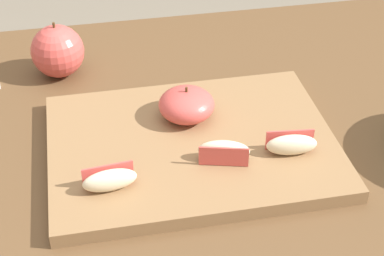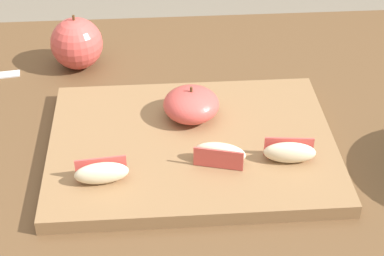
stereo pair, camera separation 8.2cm
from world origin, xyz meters
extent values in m
cube|color=brown|center=(0.00, 0.00, 0.76)|extent=(1.17, 0.82, 0.03)
cube|color=olive|center=(0.04, 0.01, 0.78)|extent=(0.38, 0.28, 0.02)
ellipsoid|color=#D14C47|center=(0.04, 0.06, 0.81)|extent=(0.08, 0.08, 0.04)
cylinder|color=#4C3319|center=(0.04, 0.06, 0.84)|extent=(0.00, 0.00, 0.01)
ellipsoid|color=beige|center=(-0.08, -0.07, 0.81)|extent=(0.07, 0.03, 0.03)
cube|color=#D14C47|center=(-0.08, -0.06, 0.81)|extent=(0.06, 0.01, 0.03)
ellipsoid|color=beige|center=(0.16, -0.05, 0.81)|extent=(0.07, 0.03, 0.03)
cube|color=#D14C47|center=(0.16, -0.04, 0.81)|extent=(0.06, 0.01, 0.03)
ellipsoid|color=beige|center=(0.07, -0.04, 0.81)|extent=(0.07, 0.04, 0.03)
cube|color=#D14C47|center=(0.07, -0.05, 0.81)|extent=(0.06, 0.02, 0.03)
sphere|color=#D14C47|center=(-0.13, 0.24, 0.81)|extent=(0.08, 0.08, 0.08)
cylinder|color=#4C3319|center=(-0.13, 0.24, 0.86)|extent=(0.00, 0.00, 0.01)
camera|label=1|loc=(-0.09, -0.64, 1.30)|focal=58.29mm
camera|label=2|loc=(-0.01, -0.65, 1.30)|focal=58.29mm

